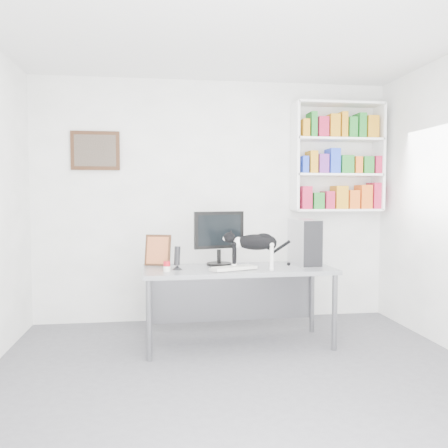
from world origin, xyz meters
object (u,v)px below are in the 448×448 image
object	(u,v)px
desk	(238,306)
speaker	(177,257)
leaning_print	(158,250)
cat	(254,251)
monitor	(219,238)
pc_tower	(305,242)
soup_can	(167,266)
keyboard	(233,268)
bookshelf	(338,157)

from	to	relation	value
desk	speaker	distance (m)	0.75
leaning_print	cat	bearing A→B (deg)	-5.60
desk	monitor	distance (m)	0.68
pc_tower	soup_can	size ratio (longest dim) A/B	4.86
keyboard	soup_can	world-z (taller)	soup_can
desk	pc_tower	bearing A→B (deg)	8.52
keyboard	leaning_print	size ratio (longest dim) A/B	1.35
bookshelf	desk	size ratio (longest dim) A/B	0.70
monitor	soup_can	world-z (taller)	monitor
desk	keyboard	xyz separation A→B (m)	(-0.07, -0.13, 0.38)
desk	pc_tower	distance (m)	0.91
speaker	soup_can	xyz separation A→B (m)	(-0.10, -0.10, -0.07)
speaker	soup_can	size ratio (longest dim) A/B	2.43
desk	soup_can	distance (m)	0.80
pc_tower	speaker	world-z (taller)	pc_tower
desk	monitor	xyz separation A→B (m)	(-0.16, 0.19, 0.64)
bookshelf	soup_can	bearing A→B (deg)	-153.36
bookshelf	monitor	bearing A→B (deg)	-155.51
bookshelf	pc_tower	xyz separation A→B (m)	(-0.61, -0.72, -0.89)
keyboard	speaker	world-z (taller)	speaker
desk	monitor	size ratio (longest dim) A/B	3.32
desk	speaker	bearing A→B (deg)	-178.00
monitor	pc_tower	size ratio (longest dim) A/B	1.20
monitor	speaker	distance (m)	0.49
pc_tower	leaning_print	bearing A→B (deg)	172.26
monitor	cat	xyz separation A→B (m)	(0.29, -0.32, -0.10)
keyboard	pc_tower	bearing A→B (deg)	-2.05
monitor	pc_tower	world-z (taller)	monitor
bookshelf	keyboard	distance (m)	2.00
leaning_print	cat	distance (m)	0.95
bookshelf	keyboard	size ratio (longest dim) A/B	2.96
desk	cat	bearing A→B (deg)	-48.49
speaker	leaning_print	size ratio (longest dim) A/B	0.71
monitor	leaning_print	world-z (taller)	monitor
desk	cat	world-z (taller)	cat
desk	keyboard	distance (m)	0.41
keyboard	leaning_print	world-z (taller)	leaning_print
soup_can	cat	xyz separation A→B (m)	(0.79, 0.00, 0.12)
pc_tower	speaker	bearing A→B (deg)	-176.09
bookshelf	cat	xyz separation A→B (m)	(-1.16, -0.98, -0.94)
monitor	desk	bearing A→B (deg)	-62.31
bookshelf	cat	size ratio (longest dim) A/B	2.26
monitor	keyboard	size ratio (longest dim) A/B	1.27
speaker	leaning_print	world-z (taller)	leaning_print
cat	bookshelf	bearing A→B (deg)	52.71
bookshelf	leaning_print	xyz separation A→B (m)	(-2.03, -0.61, -0.96)
bookshelf	cat	distance (m)	1.79
bookshelf	speaker	bearing A→B (deg)	-154.59
leaning_print	soup_can	bearing A→B (deg)	-60.77
desk	leaning_print	xyz separation A→B (m)	(-0.75, 0.23, 0.52)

